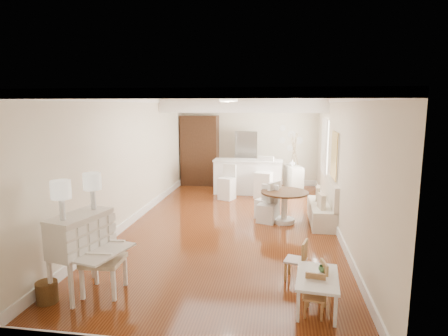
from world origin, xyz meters
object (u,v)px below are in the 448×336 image
(secretary_bureau, at_px, (82,254))
(wicker_basket, at_px, (47,292))
(kids_chair_b, at_px, (296,259))
(kids_chair_a, at_px, (315,282))
(dining_table, at_px, (284,207))
(slip_chair_far, at_px, (267,200))
(kids_chair_c, at_px, (314,296))
(pantry_cabinet, at_px, (200,150))
(gustavian_armchair, at_px, (103,259))
(slip_chair_near, at_px, (267,204))
(bar_stool_right, at_px, (264,177))
(kids_table, at_px, (317,292))
(sideboard, at_px, (293,179))
(breakfast_counter, at_px, (248,177))
(fridge, at_px, (257,159))
(bar_stool_left, at_px, (227,182))

(secretary_bureau, xyz_separation_m, wicker_basket, (-0.35, -0.33, -0.43))
(secretary_bureau, bearing_deg, kids_chair_b, 29.67)
(kids_chair_a, bearing_deg, secretary_bureau, -96.79)
(dining_table, relative_size, slip_chair_far, 1.18)
(kids_chair_c, height_order, dining_table, dining_table)
(kids_chair_b, height_order, pantry_cabinet, pantry_cabinet)
(gustavian_armchair, height_order, slip_chair_near, gustavian_armchair)
(secretary_bureau, xyz_separation_m, kids_chair_b, (3.00, 0.85, -0.26))
(kids_chair_a, bearing_deg, dining_table, 176.12)
(slip_chair_far, distance_m, bar_stool_right, 2.04)
(kids_chair_a, distance_m, slip_chair_near, 3.56)
(wicker_basket, xyz_separation_m, kids_chair_a, (3.58, 0.51, 0.15))
(gustavian_armchair, distance_m, dining_table, 4.44)
(kids_table, relative_size, kids_chair_c, 1.66)
(gustavian_armchair, bearing_deg, sideboard, -26.52)
(kids_chair_c, height_order, breakfast_counter, breakfast_counter)
(slip_chair_near, distance_m, breakfast_counter, 2.82)
(kids_chair_c, bearing_deg, bar_stool_right, 107.23)
(kids_table, relative_size, fridge, 0.49)
(kids_table, distance_m, bar_stool_right, 6.01)
(kids_table, relative_size, bar_stool_right, 0.75)
(breakfast_counter, height_order, bar_stool_right, bar_stool_right)
(gustavian_armchair, bearing_deg, kids_table, -92.98)
(dining_table, height_order, breakfast_counter, breakfast_counter)
(kids_chair_a, xyz_separation_m, sideboard, (-0.07, 6.56, 0.11))
(kids_chair_b, bearing_deg, gustavian_armchair, -58.20)
(kids_chair_a, height_order, bar_stool_left, bar_stool_left)
(secretary_bureau, bearing_deg, slip_chair_near, 69.74)
(kids_chair_c, bearing_deg, fridge, 107.76)
(wicker_basket, bearing_deg, dining_table, 51.23)
(kids_chair_a, bearing_deg, sideboard, 170.65)
(bar_stool_right, xyz_separation_m, pantry_cabinet, (-2.19, 1.49, 0.56))
(slip_chair_near, xyz_separation_m, slip_chair_far, (-0.02, 0.29, 0.03))
(kids_table, height_order, slip_chair_near, slip_chair_near)
(slip_chair_far, height_order, bar_stool_right, bar_stool_right)
(kids_table, xyz_separation_m, dining_table, (-0.39, 3.60, 0.14))
(wicker_basket, bearing_deg, bar_stool_left, 74.72)
(dining_table, relative_size, bar_stool_left, 1.08)
(slip_chair_far, xyz_separation_m, fridge, (-0.46, 3.49, 0.45))
(kids_chair_b, bearing_deg, breakfast_counter, -152.58)
(kids_chair_b, relative_size, sideboard, 0.74)
(wicker_basket, xyz_separation_m, fridge, (2.35, 7.77, 0.76))
(slip_chair_near, bearing_deg, kids_chair_b, -62.57)
(wicker_basket, relative_size, bar_stool_left, 0.29)
(wicker_basket, height_order, slip_chair_near, slip_chair_near)
(gustavian_armchair, height_order, bar_stool_right, bar_stool_right)
(bar_stool_left, bearing_deg, gustavian_armchair, -79.70)
(bar_stool_right, relative_size, pantry_cabinet, 0.51)
(bar_stool_right, xyz_separation_m, sideboard, (0.87, 0.76, -0.18))
(breakfast_counter, xyz_separation_m, bar_stool_left, (-0.53, -0.79, -0.02))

